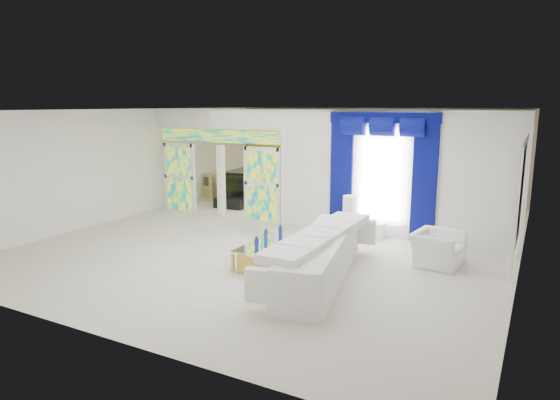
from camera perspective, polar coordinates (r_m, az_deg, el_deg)
The scene contains 22 objects.
floor at distance 12.00m, azimuth 1.45°, elevation -4.06°, with size 12.00×12.00×0.00m, color #B7AF9E.
dividing_wall at distance 11.86m, azimuth 13.02°, elevation 2.89°, with size 5.70×0.18×3.00m, color white.
dividing_header at distance 13.92m, azimuth -7.26°, elevation 9.32°, with size 4.30×0.18×0.55m, color white.
stained_panel_left at distance 14.94m, azimuth -11.57°, elevation 2.65°, with size 0.95×0.04×2.00m, color #994C3F.
stained_panel_right at distance 13.31m, azimuth -2.07°, elevation 1.86°, with size 0.95×0.04×2.00m, color #994C3F.
stained_transom at distance 13.94m, azimuth -7.21°, elevation 7.36°, with size 4.00×0.05×0.35m, color #994C3F.
window_pane at distance 11.84m, azimuth 11.72°, elevation 2.68°, with size 1.00×0.02×2.30m, color white.
blue_drape_left at distance 12.14m, azimuth 7.14°, elevation 2.79°, with size 0.55×0.10×2.80m, color #030746.
blue_drape_right at distance 11.58m, azimuth 16.41°, elevation 2.02°, with size 0.55×0.10×2.80m, color #030746.
blue_pelmet at distance 11.70m, azimuth 11.94°, elevation 9.31°, with size 2.60×0.12×0.25m, color #030746.
wall_mirror at distance 9.48m, azimuth 26.18°, elevation 0.33°, with size 0.04×2.70×1.90m, color white.
gold_curtains at distance 17.14m, azimuth 10.44°, elevation 5.43°, with size 9.70×0.12×2.90m, color gold.
white_sofa at distance 9.07m, azimuth 4.86°, elevation -6.68°, with size 0.84×3.90×0.74m, color silver.
coffee_table at distance 9.96m, azimuth -1.65°, elevation -6.10°, with size 0.58×1.73×0.39m, color #B48838.
console_table at distance 11.99m, azimuth 9.43°, elevation -3.27°, with size 1.15×0.36×0.38m, color white.
table_lamp at distance 11.98m, azimuth 8.14°, elevation -0.88°, with size 0.36×0.36×0.58m, color silver.
armchair at distance 10.23m, azimuth 17.79°, elevation -5.37°, with size 1.01×0.88×0.65m, color silver.
grand_piano at distance 16.33m, azimuth -2.76°, elevation 1.79°, with size 1.51×1.98×1.00m, color black.
piano_bench at distance 15.07m, azimuth -5.87°, elevation -0.37°, with size 0.94×0.37×0.31m, color black.
tv_console at distance 17.05m, azimuth -7.90°, elevation 1.77°, with size 0.56×0.51×0.81m, color tan.
chandelier at distance 15.67m, azimuth -0.43°, elevation 9.32°, with size 0.60×0.60×0.60m, color gold.
decanters at distance 9.87m, azimuth -1.56°, elevation -4.53°, with size 0.20×1.18×0.24m.
Camera 1 is at (5.20, -10.35, 3.13)m, focal length 31.53 mm.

